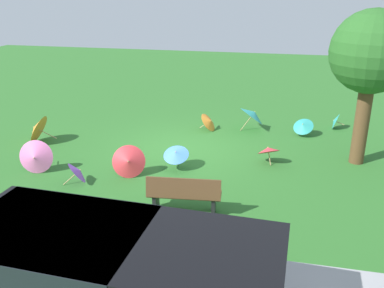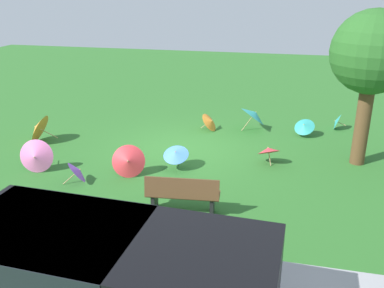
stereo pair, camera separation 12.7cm
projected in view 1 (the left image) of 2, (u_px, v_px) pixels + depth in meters
ground at (182, 149)px, 12.91m from camera, size 40.00×40.00×0.00m
van_dark at (105, 272)px, 5.95m from camera, size 4.68×2.29×1.53m
park_bench at (184, 195)px, 9.09m from camera, size 1.64×0.64×0.90m
shade_tree at (372, 54)px, 10.86m from camera, size 2.18×2.18×4.19m
parasol_red_0 at (268, 150)px, 11.75m from camera, size 0.84×0.84×0.60m
parasol_blue_0 at (176, 153)px, 11.34m from camera, size 0.70×0.68×0.66m
parasol_orange_0 at (36, 128)px, 13.27m from camera, size 0.98×1.02×0.94m
parasol_teal_0 at (335, 121)px, 14.62m from camera, size 0.51×0.61×0.57m
parasol_teal_1 at (253, 114)px, 14.40m from camera, size 1.19×1.23×0.93m
parasol_orange_1 at (209, 121)px, 14.44m from camera, size 0.67×0.77×0.63m
parasol_teal_2 at (303, 125)px, 13.87m from camera, size 0.83×0.80×0.63m
parasol_purple_0 at (79, 172)px, 10.59m from camera, size 0.74×0.79×0.60m
parasol_red_2 at (128, 161)px, 10.88m from camera, size 0.97×0.90×0.86m
parasol_pink_0 at (35, 157)px, 11.08m from camera, size 0.95×0.90×0.91m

